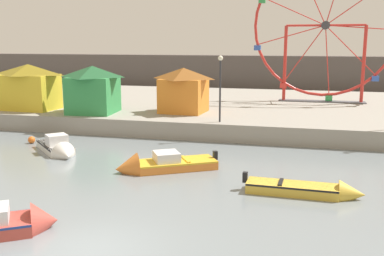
# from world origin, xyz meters

# --- Properties ---
(ground_plane) EXTENTS (240.00, 240.00, 0.00)m
(ground_plane) POSITION_xyz_m (0.00, 0.00, 0.00)
(ground_plane) COLOR slate
(quay_promenade) EXTENTS (110.00, 22.21, 1.16)m
(quay_promenade) POSITION_xyz_m (0.00, 26.75, 0.58)
(quay_promenade) COLOR gray
(quay_promenade) RESTS_ON ground_plane
(distant_town_skyline) EXTENTS (140.00, 3.00, 4.40)m
(distant_town_skyline) POSITION_xyz_m (0.00, 50.95, 2.20)
(distant_town_skyline) COLOR #564C47
(distant_town_skyline) RESTS_ON ground_plane
(motorboat_faded_red) EXTENTS (4.08, 3.41, 1.41)m
(motorboat_faded_red) POSITION_xyz_m (-3.27, 0.40, 0.30)
(motorboat_faded_red) COLOR #B24238
(motorboat_faded_red) RESTS_ON ground_plane
(motorboat_mustard_yellow) EXTENTS (4.99, 1.26, 1.08)m
(motorboat_mustard_yellow) POSITION_xyz_m (6.59, 6.80, 0.24)
(motorboat_mustard_yellow) COLOR gold
(motorboat_mustard_yellow) RESTS_ON ground_plane
(motorboat_white_red_stripe) EXTENTS (3.98, 3.91, 1.49)m
(motorboat_white_red_stripe) POSITION_xyz_m (-7.31, 10.53, 0.30)
(motorboat_white_red_stripe) COLOR silver
(motorboat_white_red_stripe) RESTS_ON ground_plane
(motorboat_orange_hull) EXTENTS (5.05, 3.88, 1.48)m
(motorboat_orange_hull) POSITION_xyz_m (-0.81, 8.69, 0.29)
(motorboat_orange_hull) COLOR orange
(motorboat_orange_hull) RESTS_ON ground_plane
(ferris_wheel_red_frame) EXTENTS (12.07, 1.20, 12.41)m
(ferris_wheel_red_frame) POSITION_xyz_m (7.38, 28.49, 7.39)
(ferris_wheel_red_frame) COLOR red
(ferris_wheel_red_frame) RESTS_ON quay_promenade
(carnival_booth_orange_canopy) EXTENTS (3.57, 3.29, 3.25)m
(carnival_booth_orange_canopy) POSITION_xyz_m (-2.56, 19.89, 2.85)
(carnival_booth_orange_canopy) COLOR orange
(carnival_booth_orange_canopy) RESTS_ON quay_promenade
(carnival_booth_green_kiosk) EXTENTS (3.77, 3.80, 3.40)m
(carnival_booth_green_kiosk) POSITION_xyz_m (-8.84, 18.02, 2.93)
(carnival_booth_green_kiosk) COLOR #33934C
(carnival_booth_green_kiosk) RESTS_ON quay_promenade
(carnival_booth_yellow_awning) EXTENTS (4.45, 3.12, 3.44)m
(carnival_booth_yellow_awning) POSITION_xyz_m (-14.30, 18.33, 2.95)
(carnival_booth_yellow_awning) COLOR yellow
(carnival_booth_yellow_awning) RESTS_ON quay_promenade
(promenade_lamp_far) EXTENTS (0.32, 0.32, 4.24)m
(promenade_lamp_far) POSITION_xyz_m (0.79, 16.54, 3.91)
(promenade_lamp_far) COLOR #2D2D33
(promenade_lamp_far) RESTS_ON quay_promenade
(mooring_buoy_orange) EXTENTS (0.44, 0.44, 0.44)m
(mooring_buoy_orange) POSITION_xyz_m (-10.39, 12.49, 0.22)
(mooring_buoy_orange) COLOR orange
(mooring_buoy_orange) RESTS_ON ground_plane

